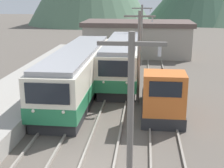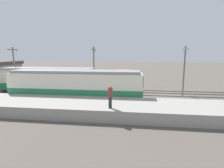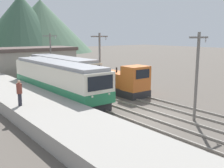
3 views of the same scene
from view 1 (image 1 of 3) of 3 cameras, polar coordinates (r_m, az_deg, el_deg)
name	(u,v)px [view 1 (image 1 of 3)]	position (r m, az deg, el deg)	size (l,w,h in m)	color
commuter_train_left	(78,74)	(22.36, -6.21, 1.86)	(2.84, 14.35, 3.40)	#28282B
commuter_train_center	(122,62)	(26.28, 1.83, 4.12)	(2.84, 12.17, 3.41)	#28282B
shunting_locomotive	(162,95)	(19.02, 9.15, -2.04)	(2.40, 5.75, 3.00)	#28282B
catenary_mast_near	(131,121)	(9.64, 3.42, -6.72)	(2.00, 0.20, 6.07)	slate
catenary_mast_mid	(139,53)	(20.51, 4.95, 5.60)	(2.00, 0.20, 6.07)	slate
catenary_mast_far	(142,33)	(31.68, 5.42, 9.33)	(2.00, 0.20, 6.07)	slate
station_building	(137,38)	(37.39, 4.66, 8.36)	(12.60, 6.30, 4.02)	gray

